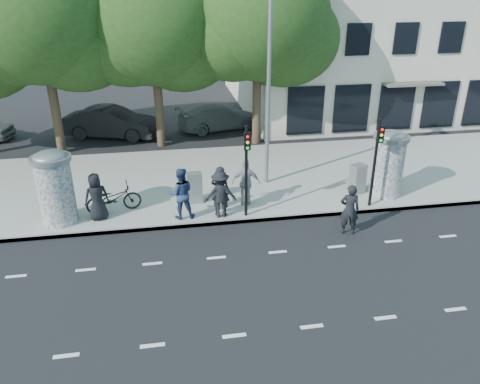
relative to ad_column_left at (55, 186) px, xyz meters
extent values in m
plane|color=black|center=(7.20, -4.50, -1.54)|extent=(120.00, 120.00, 0.00)
cube|color=gray|center=(7.20, 3.00, -1.46)|extent=(40.00, 8.00, 0.15)
cube|color=slate|center=(7.20, -0.95, -1.46)|extent=(40.00, 0.10, 0.16)
cube|color=silver|center=(7.20, -6.70, -1.53)|extent=(32.00, 0.12, 0.01)
cube|color=silver|center=(7.20, -3.10, -1.53)|extent=(32.00, 0.12, 0.01)
cylinder|color=beige|center=(0.00, 0.00, -0.24)|extent=(1.20, 1.20, 2.30)
cylinder|color=slate|center=(0.00, 0.00, 0.99)|extent=(1.36, 1.36, 0.16)
ellipsoid|color=slate|center=(0.00, 0.00, 1.07)|extent=(1.10, 1.10, 0.38)
cylinder|color=beige|center=(12.40, 0.20, -0.24)|extent=(1.20, 1.20, 2.30)
cylinder|color=slate|center=(12.40, 0.20, 0.99)|extent=(1.36, 1.36, 0.16)
ellipsoid|color=slate|center=(12.40, 0.20, 1.07)|extent=(1.10, 1.10, 0.38)
cylinder|color=black|center=(6.60, -0.65, 0.31)|extent=(0.11, 0.11, 3.40)
cube|color=black|center=(6.60, -0.83, 1.51)|extent=(0.22, 0.14, 0.62)
cylinder|color=black|center=(11.40, -0.65, 0.31)|extent=(0.11, 0.11, 3.40)
cube|color=black|center=(11.40, -0.83, 1.51)|extent=(0.22, 0.14, 0.62)
cylinder|color=slate|center=(8.00, 2.20, 2.61)|extent=(0.16, 0.16, 8.00)
cylinder|color=#38281C|center=(-1.30, 8.00, 0.82)|extent=(0.44, 0.44, 4.73)
ellipsoid|color=#1E3914|center=(-1.30, 8.00, 4.97)|extent=(7.20, 7.20, 6.12)
cylinder|color=#38281C|center=(3.70, 8.20, 0.67)|extent=(0.44, 0.44, 4.41)
ellipsoid|color=#1E3914|center=(3.70, 8.20, 4.54)|extent=(6.80, 6.80, 5.78)
cylinder|color=#38281C|center=(8.70, 7.80, 0.76)|extent=(0.44, 0.44, 4.59)
ellipsoid|color=#1E3914|center=(8.70, 7.80, 4.79)|extent=(7.00, 7.00, 5.95)
cube|color=beige|center=(19.20, 15.50, 4.46)|extent=(20.00, 15.00, 12.00)
cube|color=black|center=(19.20, 7.95, 0.06)|extent=(18.00, 0.10, 2.60)
cube|color=#59544C|center=(17.20, 7.60, 1.36)|extent=(3.20, 0.90, 0.12)
cube|color=#194C8C|center=(9.70, 7.95, 1.66)|extent=(1.60, 0.06, 0.30)
imported|color=black|center=(1.33, -0.03, -0.52)|extent=(0.98, 0.80, 1.74)
imported|color=black|center=(5.70, -0.45, -0.44)|extent=(0.81, 0.68, 1.90)
imported|color=navy|center=(4.28, -0.42, -0.44)|extent=(0.93, 0.73, 1.90)
imported|color=black|center=(5.68, -0.57, -0.50)|extent=(1.15, 0.67, 1.77)
imported|color=#99999B|center=(6.76, 0.23, -0.47)|extent=(1.18, 0.82, 1.83)
imported|color=black|center=(9.88, -2.28, -0.63)|extent=(0.75, 0.59, 1.82)
imported|color=black|center=(1.85, 0.48, -0.86)|extent=(1.04, 2.09, 1.05)
cube|color=gray|center=(4.85, 0.79, -0.79)|extent=(0.58, 0.42, 1.20)
cube|color=gray|center=(11.34, 0.50, -0.78)|extent=(0.70, 0.61, 1.21)
imported|color=black|center=(1.07, 10.10, -0.70)|extent=(3.22, 5.38, 1.68)
imported|color=slate|center=(7.06, 10.66, -0.84)|extent=(3.15, 5.13, 1.39)
camera|label=1|loc=(3.82, -15.62, 6.55)|focal=35.00mm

